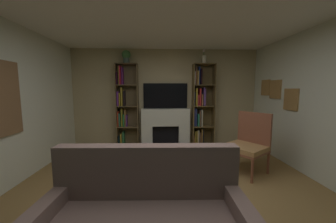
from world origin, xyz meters
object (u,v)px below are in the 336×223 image
object	(u,v)px
fireplace	(166,126)
armchair	(248,142)
tv	(165,96)
bookshelf_right	(200,108)
bookshelf_left	(125,107)
vase_with_flowers	(204,59)
potted_plant	(126,56)
coffee_table	(149,181)

from	to	relation	value
fireplace	armchair	distance (m)	2.24
tv	bookshelf_right	bearing A→B (deg)	-6.01
bookshelf_right	armchair	distance (m)	1.82
fireplace	bookshelf_right	xyz separation A→B (m)	(0.94, -0.00, 0.50)
fireplace	tv	world-z (taller)	tv
tv	armchair	xyz separation A→B (m)	(1.49, -1.77, -0.81)
bookshelf_right	bookshelf_left	bearing A→B (deg)	179.32
vase_with_flowers	armchair	xyz separation A→B (m)	(0.48, -1.65, -1.77)
tv	potted_plant	world-z (taller)	potted_plant
tv	bookshelf_left	world-z (taller)	bookshelf_left
fireplace	potted_plant	distance (m)	2.09
fireplace	armchair	size ratio (longest dim) A/B	1.25
potted_plant	armchair	distance (m)	3.50
coffee_table	bookshelf_right	bearing A→B (deg)	65.66
vase_with_flowers	fireplace	bearing A→B (deg)	178.54
tv	potted_plant	xyz separation A→B (m)	(-1.00, -0.12, 1.02)
vase_with_flowers	tv	bearing A→B (deg)	173.18
fireplace	coffee_table	bearing A→B (deg)	-96.23
armchair	tv	bearing A→B (deg)	130.07
bookshelf_left	bookshelf_right	bearing A→B (deg)	-0.68
fireplace	vase_with_flowers	bearing A→B (deg)	-1.46
potted_plant	vase_with_flowers	world-z (taller)	vase_with_flowers
bookshelf_left	vase_with_flowers	world-z (taller)	vase_with_flowers
tv	coffee_table	world-z (taller)	tv
potted_plant	tv	bearing A→B (deg)	6.82
armchair	bookshelf_right	bearing A→B (deg)	108.17
armchair	coffee_table	size ratio (longest dim) A/B	1.14
bookshelf_left	potted_plant	size ratio (longest dim) A/B	6.62
vase_with_flowers	armchair	size ratio (longest dim) A/B	0.34
bookshelf_left	coffee_table	distance (m)	2.95
fireplace	bookshelf_left	world-z (taller)	bookshelf_left
bookshelf_left	vase_with_flowers	bearing A→B (deg)	-1.24
coffee_table	bookshelf_left	bearing A→B (deg)	105.69
potted_plant	bookshelf_left	bearing A→B (deg)	147.83
vase_with_flowers	coffee_table	size ratio (longest dim) A/B	0.39
tv	potted_plant	bearing A→B (deg)	-173.18
tv	bookshelf_left	size ratio (longest dim) A/B	0.54
bookshelf_left	armchair	distance (m)	3.12
tv	vase_with_flowers	bearing A→B (deg)	-6.82
bookshelf_right	vase_with_flowers	world-z (taller)	vase_with_flowers
vase_with_flowers	bookshelf_right	bearing A→B (deg)	161.58
bookshelf_left	vase_with_flowers	xyz separation A→B (m)	(2.08, -0.04, 1.24)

